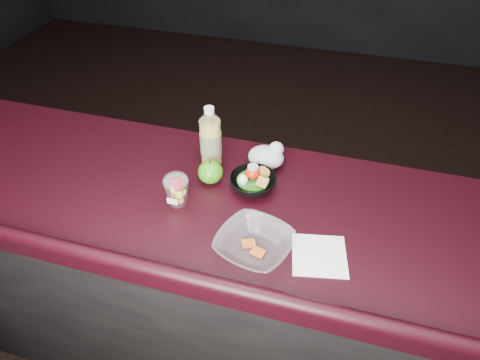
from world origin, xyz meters
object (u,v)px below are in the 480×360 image
Objects in this scene: lemonade_bottle at (211,141)px; fruit_cup at (177,189)px; takeout_bowl at (254,244)px; green_apple at (211,172)px; snack_bowl at (253,182)px.

lemonade_bottle reaches higher than fruit_cup.
takeout_bowl is at bearing -23.65° from fruit_cup.
fruit_cup is 0.33m from takeout_bowl.
green_apple is (0.03, -0.10, -0.06)m from lemonade_bottle.
fruit_cup is at bearing -117.35° from green_apple.
lemonade_bottle is 0.88× the size of takeout_bowl.
green_apple is at bearing 130.65° from takeout_bowl.
lemonade_bottle is at bearing 125.24° from takeout_bowl.
snack_bowl is 0.28m from takeout_bowl.
lemonade_bottle is 1.11× the size of snack_bowl.
green_apple is (0.07, 0.14, -0.02)m from fruit_cup.
lemonade_bottle is 2.57× the size of green_apple.
fruit_cup is at bearing -148.03° from snack_bowl.
takeout_bowl is at bearing -49.35° from green_apple.
lemonade_bottle reaches higher than takeout_bowl.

